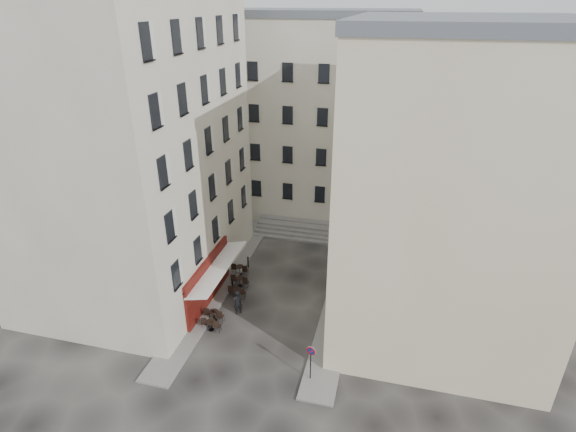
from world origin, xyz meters
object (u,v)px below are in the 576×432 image
(bistro_table_a, at_px, (211,324))
(bistro_table_b, at_px, (214,315))
(pedestrian, at_px, (238,302))
(no_parking_sign, at_px, (311,357))

(bistro_table_a, distance_m, bistro_table_b, 0.97)
(bistro_table_b, xyz_separation_m, pedestrian, (1.27, 1.12, 0.42))
(bistro_table_a, distance_m, pedestrian, 2.37)
(bistro_table_a, height_order, bistro_table_b, bistro_table_b)
(no_parking_sign, relative_size, bistro_table_b, 1.76)
(bistro_table_b, distance_m, pedestrian, 1.74)
(no_parking_sign, height_order, bistro_table_a, no_parking_sign)
(bistro_table_a, height_order, pedestrian, pedestrian)
(no_parking_sign, relative_size, bistro_table_a, 1.83)
(no_parking_sign, bearing_deg, bistro_table_b, 165.92)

